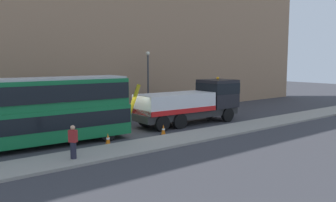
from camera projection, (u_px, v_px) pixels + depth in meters
The scene contains 9 objects.
ground_plane at pixel (128, 132), 25.31m from camera, with size 120.00×120.00×0.00m, color #38383D.
near_kerb at pixel (165, 142), 22.05m from camera, with size 60.00×2.80×0.15m, color gray.
building_facade at pixel (80, 24), 30.08m from camera, with size 60.00×1.50×16.00m.
recovery_tow_truck at pixel (193, 102), 28.46m from camera, with size 10.20×3.05×3.67m.
double_decker_bus at pixel (38, 109), 20.82m from camera, with size 11.13×3.05×4.06m.
pedestrian_onlooker at pixel (73, 142), 17.92m from camera, with size 0.44×0.48×1.71m.
traffic_cone_near_bus at pixel (108, 139), 21.47m from camera, with size 0.36×0.36×0.72m.
traffic_cone_midway at pixel (163, 130), 24.29m from camera, with size 0.36×0.36×0.72m.
street_lamp at pixel (148, 78), 32.32m from camera, with size 0.36×0.36×5.83m.
Camera 1 is at (-13.38, -21.16, 5.15)m, focal length 38.15 mm.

